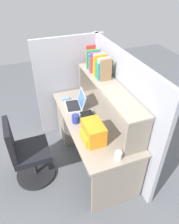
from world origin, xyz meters
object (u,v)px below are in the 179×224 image
at_px(backpack, 93,132).
at_px(snack_canister, 76,119).
at_px(paper_cup, 118,156).
at_px(office_chair, 28,156).
at_px(laptop, 77,103).
at_px(computer_mouse, 66,99).

distance_m(backpack, snack_canister, 0.39).
bearing_deg(paper_cup, office_chair, -128.39).
bearing_deg(office_chair, snack_canister, -89.07).
height_order(paper_cup, snack_canister, snack_canister).
bearing_deg(snack_canister, office_chair, -87.83).
bearing_deg(office_chair, laptop, -66.76).
xyz_separation_m(snack_canister, office_chair, (0.02, -0.66, -0.39)).
distance_m(snack_canister, office_chair, 0.76).
distance_m(laptop, computer_mouse, 0.24).
relative_size(laptop, snack_canister, 3.25).
distance_m(computer_mouse, office_chair, 0.96).
relative_size(backpack, paper_cup, 3.22).
bearing_deg(computer_mouse, paper_cup, 15.93).
relative_size(backpack, snack_canister, 2.85).
distance_m(computer_mouse, paper_cup, 1.29).
xyz_separation_m(computer_mouse, office_chair, (0.57, -0.68, -0.35)).
bearing_deg(paper_cup, laptop, -174.21).
relative_size(computer_mouse, office_chair, 0.11).
xyz_separation_m(laptop, office_chair, (0.35, -0.78, -0.39)).
distance_m(laptop, backpack, 0.70).
height_order(backpack, office_chair, backpack).
bearing_deg(backpack, computer_mouse, -176.07).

